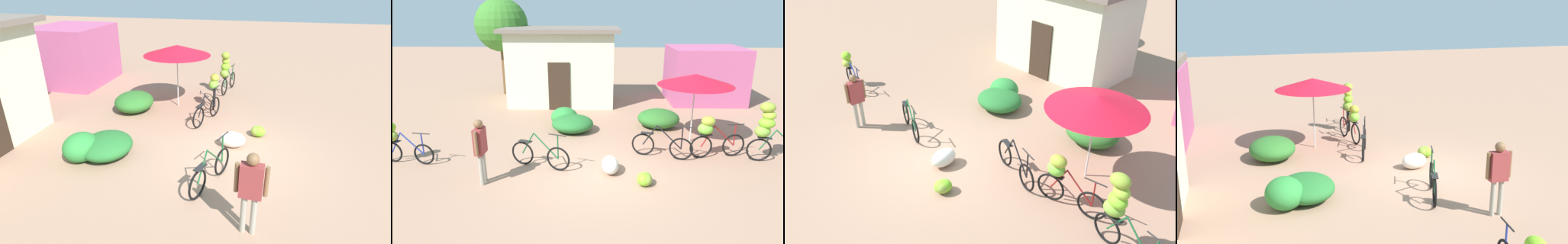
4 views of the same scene
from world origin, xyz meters
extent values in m
plane|color=#A27961|center=(0.00, 0.00, 0.00)|extent=(60.00, 60.00, 0.00)
cube|color=beige|center=(-1.50, 7.25, 1.57)|extent=(4.48, 2.61, 3.14)
cube|color=#332319|center=(-1.50, 5.92, 1.00)|extent=(0.90, 0.06, 2.00)
cylinder|color=brown|center=(-4.48, 8.72, 1.29)|extent=(0.26, 0.26, 2.59)
ellipsoid|color=#2D8337|center=(-1.10, 3.77, 0.36)|extent=(0.97, 0.87, 0.72)
ellipsoid|color=#266B2D|center=(-0.77, 3.24, 0.29)|extent=(1.44, 1.33, 0.58)
ellipsoid|color=#2D6C29|center=(2.28, 3.79, 0.33)|extent=(1.49, 1.32, 0.66)
cylinder|color=beige|center=(3.09, 2.42, 1.06)|extent=(0.04, 0.04, 2.13)
cone|color=red|center=(3.09, 2.42, 2.03)|extent=(2.32, 2.32, 0.35)
torus|color=black|center=(-4.66, 0.47, 0.30)|extent=(0.60, 0.14, 0.60)
torus|color=black|center=(-5.61, 0.61, 0.30)|extent=(0.60, 0.14, 0.60)
cylinder|color=navy|center=(-5.45, 0.59, 0.59)|extent=(0.37, 0.09, 0.61)
cylinder|color=navy|center=(-4.97, 0.52, 0.59)|extent=(0.65, 0.13, 0.61)
cylinder|color=black|center=(-4.66, 0.47, 0.91)|extent=(0.50, 0.10, 0.03)
cylinder|color=navy|center=(-4.66, 0.47, 0.60)|extent=(0.04, 0.04, 0.61)
cube|color=black|center=(-5.52, 0.60, 0.63)|extent=(0.38, 0.19, 0.02)
ellipsoid|color=#91A738|center=(-5.55, 0.57, 0.79)|extent=(0.47, 0.41, 0.29)
ellipsoid|color=#7CC625|center=(-5.58, 0.60, 1.03)|extent=(0.39, 0.33, 0.31)
torus|color=black|center=(-0.94, 0.20, 0.33)|extent=(0.65, 0.27, 0.67)
torus|color=black|center=(-1.96, 0.55, 0.33)|extent=(0.65, 0.27, 0.67)
cylinder|color=#19592D|center=(-1.78, 0.49, 0.65)|extent=(0.40, 0.17, 0.65)
cylinder|color=#19592D|center=(-1.27, 0.31, 0.65)|extent=(0.69, 0.27, 0.66)
cylinder|color=black|center=(-0.94, 0.20, 1.00)|extent=(0.48, 0.19, 0.03)
cylinder|color=#19592D|center=(-0.94, 0.20, 0.67)|extent=(0.04, 0.04, 0.67)
cube|color=black|center=(-1.85, 0.52, 0.70)|extent=(0.39, 0.25, 0.02)
torus|color=black|center=(2.45, 0.96, 0.33)|extent=(0.65, 0.25, 0.66)
torus|color=black|center=(1.42, 1.29, 0.33)|extent=(0.65, 0.25, 0.66)
cylinder|color=black|center=(1.60, 1.23, 0.64)|extent=(0.40, 0.16, 0.64)
cylinder|color=black|center=(2.12, 1.07, 0.64)|extent=(0.70, 0.25, 0.65)
cylinder|color=black|center=(2.45, 0.96, 0.99)|extent=(0.49, 0.18, 0.03)
cylinder|color=black|center=(2.45, 0.96, 0.66)|extent=(0.04, 0.04, 0.66)
cube|color=black|center=(1.52, 1.26, 0.69)|extent=(0.39, 0.24, 0.02)
torus|color=black|center=(4.02, 1.28, 0.34)|extent=(0.68, 0.16, 0.68)
torus|color=black|center=(3.05, 1.11, 0.34)|extent=(0.68, 0.16, 0.68)
cylinder|color=maroon|center=(3.22, 1.14, 0.65)|extent=(0.38, 0.10, 0.64)
cylinder|color=maroon|center=(3.71, 1.22, 0.65)|extent=(0.67, 0.15, 0.65)
cylinder|color=black|center=(4.02, 1.28, 0.97)|extent=(0.50, 0.11, 0.03)
cylinder|color=maroon|center=(4.02, 1.28, 0.65)|extent=(0.04, 0.04, 0.63)
cube|color=black|center=(3.14, 1.13, 0.71)|extent=(0.38, 0.20, 0.02)
ellipsoid|color=#73C539|center=(3.13, 1.13, 0.88)|extent=(0.43, 0.35, 0.33)
ellipsoid|color=#95A731|center=(3.18, 1.11, 1.12)|extent=(0.39, 0.32, 0.27)
torus|color=black|center=(4.61, 0.96, 0.33)|extent=(0.67, 0.17, 0.67)
cylinder|color=#19592D|center=(4.80, 0.92, 0.64)|extent=(0.40, 0.11, 0.63)
cylinder|color=#19592D|center=(5.32, 0.83, 0.64)|extent=(0.71, 0.16, 0.64)
cylinder|color=black|center=(5.66, 0.77, 0.96)|extent=(0.50, 0.12, 0.03)
cube|color=black|center=(4.72, 0.94, 0.70)|extent=(0.38, 0.20, 0.02)
ellipsoid|color=#78AB37|center=(4.65, 0.99, 0.88)|extent=(0.46, 0.39, 0.34)
ellipsoid|color=#76C129|center=(4.71, 0.95, 1.13)|extent=(0.52, 0.48, 0.30)
ellipsoid|color=#90B933|center=(4.74, 0.95, 1.35)|extent=(0.42, 0.38, 0.26)
ellipsoid|color=olive|center=(4.67, 0.96, 1.57)|extent=(0.41, 0.33, 0.28)
ellipsoid|color=#74C126|center=(1.24, -0.54, 0.16)|extent=(0.50, 0.54, 0.32)
ellipsoid|color=#89A93A|center=(1.24, -0.54, 0.16)|extent=(0.44, 0.49, 0.32)
ellipsoid|color=silver|center=(0.42, 0.11, 0.22)|extent=(0.49, 0.73, 0.44)
cylinder|color=gray|center=(-2.70, -0.45, 0.40)|extent=(0.11, 0.11, 0.80)
cylinder|color=gray|center=(-2.71, -0.63, 0.40)|extent=(0.11, 0.11, 0.80)
cube|color=maroon|center=(-2.70, -0.54, 1.11)|extent=(0.21, 0.41, 0.63)
cylinder|color=brown|center=(-2.69, -0.29, 1.15)|extent=(0.08, 0.08, 0.57)
cylinder|color=brown|center=(-2.71, -0.79, 1.15)|extent=(0.08, 0.08, 0.57)
sphere|color=brown|center=(-2.70, -0.54, 1.54)|extent=(0.22, 0.22, 0.22)
camera|label=1|loc=(-7.15, -0.62, 4.19)|focal=28.64mm
camera|label=2|loc=(0.07, -8.10, 4.13)|focal=31.78mm
camera|label=3|loc=(7.37, -4.89, 6.36)|focal=38.19mm
camera|label=4|loc=(-10.54, 4.49, 4.44)|focal=41.76mm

